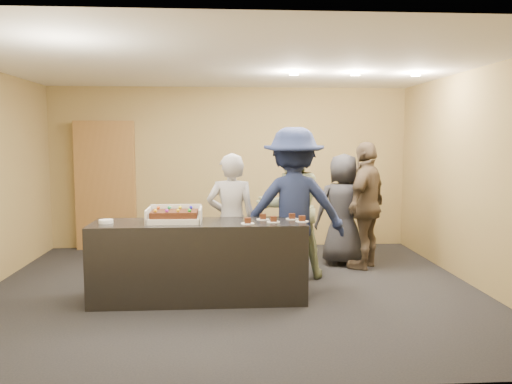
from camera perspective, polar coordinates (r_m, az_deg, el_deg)
room at (r=5.99m, az=-2.67°, el=1.44°), size 6.04×6.00×2.70m
serving_counter at (r=5.77m, az=-6.50°, el=-7.83°), size 2.40×0.71×0.90m
storage_cabinet at (r=8.65m, az=-16.81°, el=0.71°), size 0.97×0.15×2.13m
cake_box at (r=5.72m, az=-9.27°, el=-2.96°), size 0.60×0.42×0.18m
sheet_cake at (r=5.69m, az=-9.31°, el=-2.46°), size 0.51×0.35×0.11m
plate_stack at (r=5.80m, az=-16.78°, el=-3.24°), size 0.16×0.16×0.04m
slice_a at (r=5.51m, az=-0.96°, el=-3.42°), size 0.15×0.15×0.07m
slice_b at (r=5.80m, az=0.80°, el=-2.95°), size 0.15×0.15×0.07m
slice_c at (r=5.62m, az=2.00°, el=-3.23°), size 0.15×0.15×0.07m
slice_d at (r=5.84m, az=4.14°, el=-2.89°), size 0.15×0.15×0.07m
slice_e at (r=5.68m, az=5.28°, el=-3.16°), size 0.15×0.15×0.07m
person_server_grey at (r=6.13m, az=-2.83°, el=-3.35°), size 0.63×0.43×1.66m
person_sage_man at (r=6.59m, az=3.97°, el=-1.76°), size 1.02×0.85×1.88m
person_navy_man at (r=6.16m, az=4.31°, el=-1.83°), size 1.31×0.79×1.98m
person_brown_extra at (r=7.24m, az=12.49°, el=-1.49°), size 0.99×1.10×1.80m
person_dark_suit at (r=7.40m, az=9.89°, el=-1.95°), size 0.81×0.53×1.63m
ceiling_spotlights at (r=6.75m, az=11.29°, el=13.08°), size 1.72×0.12×0.03m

